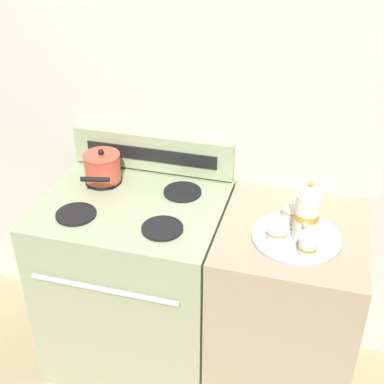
{
  "coord_description": "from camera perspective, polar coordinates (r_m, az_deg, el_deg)",
  "views": [
    {
      "loc": [
        0.47,
        -1.8,
        2.17
      ],
      "look_at": [
        -0.04,
        0.04,
        0.99
      ],
      "focal_mm": 50.0,
      "sensor_mm": 36.0,
      "label": 1
    }
  ],
  "objects": [
    {
      "name": "serving_tray",
      "position": [
        2.14,
        11.05,
        -4.79
      ],
      "size": [
        0.35,
        0.35,
        0.01
      ],
      "color": "#B2B2B7",
      "rests_on": "side_counter"
    },
    {
      "name": "creamer_jug",
      "position": [
        2.04,
        12.23,
        -5.75
      ],
      "size": [
        0.07,
        0.07,
        0.06
      ],
      "color": "white",
      "rests_on": "serving_tray"
    },
    {
      "name": "teacup_right",
      "position": [
        2.21,
        10.56,
        -2.44
      ],
      "size": [
        0.12,
        0.12,
        0.06
      ],
      "color": "white",
      "rests_on": "serving_tray"
    },
    {
      "name": "ground_plane",
      "position": [
        2.86,
        0.59,
        -17.6
      ],
      "size": [
        6.0,
        6.0,
        0.0
      ],
      "primitive_type": "plane",
      "color": "tan"
    },
    {
      "name": "saucepan",
      "position": [
        2.47,
        -9.55,
        2.64
      ],
      "size": [
        0.18,
        0.25,
        0.16
      ],
      "color": "#D14C38",
      "rests_on": "stove"
    },
    {
      "name": "wall_back",
      "position": [
        2.44,
        2.83,
        5.76
      ],
      "size": [
        6.0,
        0.05,
        2.2
      ],
      "color": "beige",
      "rests_on": "ground"
    },
    {
      "name": "stove",
      "position": [
        2.6,
        -5.91,
        -9.63
      ],
      "size": [
        0.79,
        0.67,
        0.92
      ],
      "color": "#9EAD84",
      "rests_on": "ground"
    },
    {
      "name": "control_panel",
      "position": [
        2.52,
        -4.23,
        4.23
      ],
      "size": [
        0.78,
        0.05,
        0.18
      ],
      "color": "#9EAD84",
      "rests_on": "stove"
    },
    {
      "name": "side_counter",
      "position": [
        2.49,
        9.83,
        -12.43
      ],
      "size": [
        0.6,
        0.64,
        0.91
      ],
      "color": "tan",
      "rests_on": "ground"
    },
    {
      "name": "teacup_left",
      "position": [
        2.08,
        9.04,
        -4.73
      ],
      "size": [
        0.12,
        0.12,
        0.06
      ],
      "color": "white",
      "rests_on": "serving_tray"
    },
    {
      "name": "teapot",
      "position": [
        2.07,
        12.17,
        -2.16
      ],
      "size": [
        0.1,
        0.15,
        0.25
      ],
      "color": "white",
      "rests_on": "serving_tray"
    }
  ]
}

